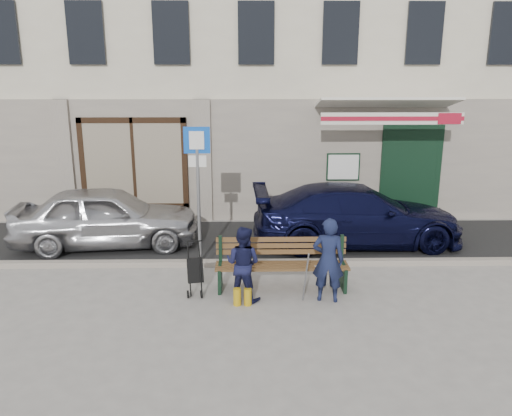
{
  "coord_description": "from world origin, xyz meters",
  "views": [
    {
      "loc": [
        -0.24,
        -8.09,
        3.75
      ],
      "look_at": [
        -0.06,
        1.6,
        1.2
      ],
      "focal_mm": 35.0,
      "sensor_mm": 36.0,
      "label": 1
    }
  ],
  "objects_px": {
    "parking_sign": "(198,173)",
    "woman": "(243,263)",
    "man": "(328,260)",
    "stroller": "(195,271)",
    "car_silver": "(107,217)",
    "bench": "(279,265)",
    "car_navy": "(357,215)"
  },
  "relations": [
    {
      "from": "car_navy",
      "to": "woman",
      "type": "distance_m",
      "value": 3.92
    },
    {
      "from": "car_navy",
      "to": "woman",
      "type": "bearing_deg",
      "value": 136.97
    },
    {
      "from": "car_navy",
      "to": "woman",
      "type": "height_order",
      "value": "car_navy"
    },
    {
      "from": "parking_sign",
      "to": "bench",
      "type": "distance_m",
      "value": 2.52
    },
    {
      "from": "bench",
      "to": "woman",
      "type": "height_order",
      "value": "woman"
    },
    {
      "from": "car_silver",
      "to": "man",
      "type": "xyz_separation_m",
      "value": [
        4.55,
        -2.95,
        0.04
      ]
    },
    {
      "from": "bench",
      "to": "car_silver",
      "type": "bearing_deg",
      "value": 146.88
    },
    {
      "from": "parking_sign",
      "to": "bench",
      "type": "relative_size",
      "value": 1.17
    },
    {
      "from": "bench",
      "to": "woman",
      "type": "distance_m",
      "value": 0.8
    },
    {
      "from": "car_navy",
      "to": "stroller",
      "type": "relative_size",
      "value": 4.99
    },
    {
      "from": "car_navy",
      "to": "woman",
      "type": "xyz_separation_m",
      "value": [
        -2.59,
        -2.94,
        -0.03
      ]
    },
    {
      "from": "parking_sign",
      "to": "bench",
      "type": "bearing_deg",
      "value": -40.22
    },
    {
      "from": "car_silver",
      "to": "car_navy",
      "type": "bearing_deg",
      "value": -95.25
    },
    {
      "from": "parking_sign",
      "to": "man",
      "type": "relative_size",
      "value": 1.9
    },
    {
      "from": "bench",
      "to": "man",
      "type": "xyz_separation_m",
      "value": [
        0.8,
        -0.5,
        0.28
      ]
    },
    {
      "from": "stroller",
      "to": "car_navy",
      "type": "bearing_deg",
      "value": 25.76
    },
    {
      "from": "bench",
      "to": "parking_sign",
      "type": "bearing_deg",
      "value": 138.86
    },
    {
      "from": "parking_sign",
      "to": "woman",
      "type": "relative_size",
      "value": 2.14
    },
    {
      "from": "parking_sign",
      "to": "stroller",
      "type": "height_order",
      "value": "parking_sign"
    },
    {
      "from": "car_silver",
      "to": "bench",
      "type": "relative_size",
      "value": 1.7
    },
    {
      "from": "bench",
      "to": "stroller",
      "type": "xyz_separation_m",
      "value": [
        -1.5,
        -0.19,
        -0.04
      ]
    },
    {
      "from": "bench",
      "to": "stroller",
      "type": "height_order",
      "value": "bench"
    },
    {
      "from": "woman",
      "to": "car_silver",
      "type": "bearing_deg",
      "value": -17.54
    },
    {
      "from": "car_navy",
      "to": "parking_sign",
      "type": "distance_m",
      "value": 3.88
    },
    {
      "from": "woman",
      "to": "stroller",
      "type": "bearing_deg",
      "value": 9.72
    },
    {
      "from": "car_silver",
      "to": "man",
      "type": "bearing_deg",
      "value": -128.93
    },
    {
      "from": "woman",
      "to": "man",
      "type": "bearing_deg",
      "value": -157.83
    },
    {
      "from": "car_navy",
      "to": "man",
      "type": "height_order",
      "value": "man"
    },
    {
      "from": "car_silver",
      "to": "woman",
      "type": "relative_size",
      "value": 3.11
    },
    {
      "from": "man",
      "to": "woman",
      "type": "relative_size",
      "value": 1.13
    },
    {
      "from": "car_silver",
      "to": "woman",
      "type": "distance_m",
      "value": 4.23
    },
    {
      "from": "car_navy",
      "to": "bench",
      "type": "xyz_separation_m",
      "value": [
        -1.94,
        -2.52,
        -0.23
      ]
    }
  ]
}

